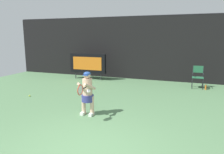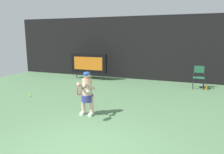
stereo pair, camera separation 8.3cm
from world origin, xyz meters
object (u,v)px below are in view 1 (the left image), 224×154
tennis_player (87,92)px  tennis_racket (81,90)px  umpire_chair (198,76)px  scoreboard (88,63)px  tennis_ball_loose (30,96)px  water_bottle (206,87)px

tennis_player → tennis_racket: 0.71m
umpire_chair → tennis_player: 6.15m
tennis_player → scoreboard: bearing=116.1°
tennis_player → tennis_ball_loose: (-3.25, 1.06, -0.72)m
scoreboard → tennis_player: (2.56, -5.23, -0.19)m
water_bottle → tennis_ball_loose: water_bottle is taller
scoreboard → tennis_player: 5.82m
water_bottle → scoreboard: bearing=176.4°
tennis_player → tennis_racket: bearing=-80.0°
tennis_racket → tennis_ball_loose: bearing=158.5°
tennis_ball_loose → tennis_racket: bearing=-27.0°
tennis_racket → tennis_ball_loose: tennis_racket is taller
water_bottle → tennis_racket: 6.66m
scoreboard → umpire_chair: bearing=-1.2°
tennis_racket → tennis_ball_loose: (-3.37, 1.71, -0.96)m
umpire_chair → tennis_ball_loose: bearing=-148.9°
umpire_chair → tennis_racket: tennis_racket is taller
water_bottle → tennis_racket: size_ratio=0.44×
tennis_ball_loose → tennis_player: bearing=-18.1°
tennis_racket → water_bottle: bearing=61.5°
water_bottle → tennis_racket: tennis_racket is taller
scoreboard → tennis_racket: 6.46m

